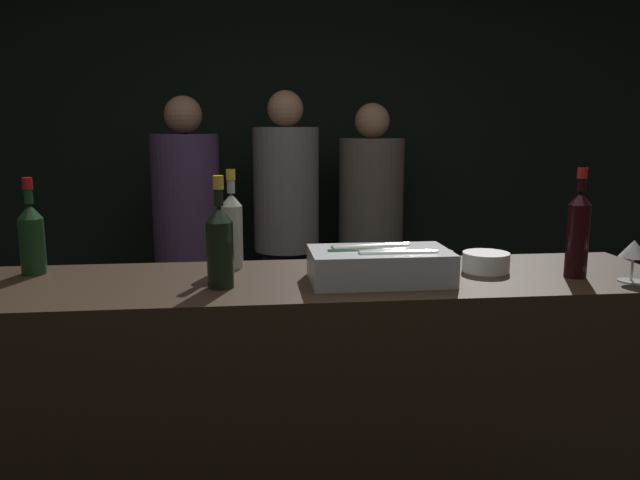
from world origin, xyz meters
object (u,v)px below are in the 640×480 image
at_px(red_wine_bottle_tall, 578,231).
at_px(red_wine_bottle_burgundy, 32,236).
at_px(ice_bin_with_bottles, 379,264).
at_px(candle_votive, 443,259).
at_px(wine_glass, 634,251).
at_px(rose_wine_bottle, 232,227).
at_px(bowl_white, 486,261).
at_px(champagne_bottle, 220,243).
at_px(person_in_hoodie, 286,222).
at_px(person_grey_polo, 188,231).
at_px(person_blond_tee, 371,226).

relative_size(red_wine_bottle_tall, red_wine_bottle_burgundy, 1.11).
bearing_deg(ice_bin_with_bottles, candle_votive, 32.98).
height_order(wine_glass, rose_wine_bottle, rose_wine_bottle).
bearing_deg(bowl_white, wine_glass, -24.73).
relative_size(candle_votive, rose_wine_bottle, 0.20).
bearing_deg(champagne_bottle, person_in_hoodie, 80.33).
height_order(champagne_bottle, person_grey_polo, person_grey_polo).
height_order(candle_votive, champagne_bottle, champagne_bottle).
bearing_deg(red_wine_bottle_burgundy, wine_glass, -9.65).
xyz_separation_m(wine_glass, rose_wine_bottle, (-1.26, 0.34, 0.04)).
distance_m(wine_glass, candle_votive, 0.60).
bearing_deg(rose_wine_bottle, person_blond_tee, 63.46).
bearing_deg(bowl_white, ice_bin_with_bottles, -166.24).
relative_size(red_wine_bottle_burgundy, person_blond_tee, 0.19).
relative_size(wine_glass, person_grey_polo, 0.08).
bearing_deg(wine_glass, person_in_hoodie, 117.44).
relative_size(rose_wine_bottle, champagne_bottle, 1.00).
bearing_deg(candle_votive, person_in_hoodie, 105.39).
xyz_separation_m(wine_glass, person_in_hoodie, (-0.98, 1.89, -0.18)).
height_order(ice_bin_with_bottles, person_blond_tee, person_blond_tee).
bearing_deg(rose_wine_bottle, person_in_hoodie, 79.75).
height_order(wine_glass, champagne_bottle, champagne_bottle).
xyz_separation_m(wine_glass, champagne_bottle, (-1.29, 0.07, 0.04)).
distance_m(ice_bin_with_bottles, wine_glass, 0.80).
distance_m(wine_glass, person_blond_tee, 2.02).
bearing_deg(ice_bin_with_bottles, red_wine_bottle_burgundy, 168.26).
bearing_deg(person_grey_polo, red_wine_bottle_burgundy, -105.34).
bearing_deg(candle_votive, person_blond_tee, 87.36).
bearing_deg(person_blond_tee, candle_votive, -107.95).
bearing_deg(wine_glass, red_wine_bottle_burgundy, 170.35).
bearing_deg(person_grey_polo, ice_bin_with_bottles, -66.99).
distance_m(wine_glass, red_wine_bottle_tall, 0.17).
height_order(candle_votive, person_grey_polo, person_grey_polo).
height_order(bowl_white, red_wine_bottle_tall, red_wine_bottle_tall).
relative_size(rose_wine_bottle, red_wine_bottle_burgundy, 1.06).
height_order(red_wine_bottle_tall, person_grey_polo, person_grey_polo).
xyz_separation_m(red_wine_bottle_tall, champagne_bottle, (-1.15, -0.00, -0.01)).
height_order(bowl_white, person_blond_tee, person_blond_tee).
bearing_deg(person_blond_tee, person_in_hoodie, 171.87).
relative_size(wine_glass, champagne_bottle, 0.39).
bearing_deg(wine_glass, bowl_white, 155.27).
bearing_deg(champagne_bottle, rose_wine_bottle, 83.71).
height_order(ice_bin_with_bottles, candle_votive, ice_bin_with_bottles).
relative_size(red_wine_bottle_burgundy, person_in_hoodie, 0.19).
bearing_deg(person_blond_tee, wine_glass, -92.21).
bearing_deg(person_in_hoodie, bowl_white, -128.04).
distance_m(ice_bin_with_bottles, candle_votive, 0.31).
xyz_separation_m(wine_glass, person_blond_tee, (-0.46, 1.96, -0.22)).
relative_size(ice_bin_with_bottles, rose_wine_bottle, 1.29).
xyz_separation_m(ice_bin_with_bottles, wine_glass, (0.80, -0.09, 0.04)).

